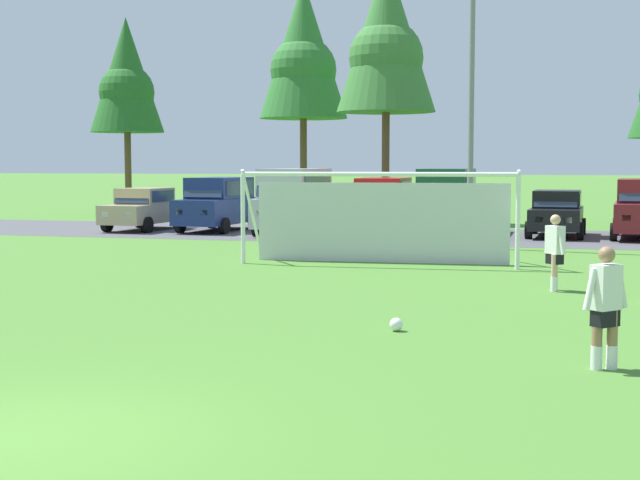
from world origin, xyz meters
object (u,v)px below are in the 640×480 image
Objects in this scene: parked_car_slot_far_left at (144,209)px; parked_car_slot_center_left at (294,199)px; player_midfield_center at (555,253)px; parked_car_slot_center_right at (447,199)px; soccer_goal at (380,216)px; soccer_ball at (396,324)px; player_striker_near at (605,308)px; parked_car_slot_left at (218,203)px; street_lamp at (476,114)px; parked_car_slot_right at (557,213)px; parked_car_slot_center at (383,205)px.

parked_car_slot_center_left is at bearing -2.30° from parked_car_slot_far_left.
parked_car_slot_center_right is at bearing 106.18° from player_midfield_center.
soccer_goal is at bearing -91.69° from parked_car_slot_center_right.
player_striker_near is at bearing -32.05° from soccer_ball.
player_striker_near is 26.21m from parked_car_slot_left.
parked_car_slot_far_left is (-11.90, 9.62, -0.42)m from soccer_goal.
soccer_goal is at bearing 103.43° from soccer_ball.
street_lamp reaches higher than soccer_ball.
soccer_ball is at bearing -53.86° from parked_car_slot_far_left.
parked_car_slot_right is at bearing 3.77° from parked_car_slot_far_left.
parked_car_slot_center_left is (-7.73, 19.28, 1.23)m from soccer_ball.
street_lamp reaches higher than parked_car_slot_far_left.
parked_car_slot_center is at bearing -173.94° from parked_car_slot_center_right.
player_midfield_center is at bearing -88.91° from parked_car_slot_right.
parked_car_slot_right is at bearing 84.27° from soccer_ball.
parked_car_slot_center_left is at bearing 111.85° from soccer_ball.
soccer_ball is at bearing -95.73° from parked_car_slot_right.
parked_car_slot_right is at bearing 2.89° from parked_car_slot_left.
player_midfield_center is 0.39× the size of parked_car_slot_right.
player_striker_near is at bearing -78.30° from street_lamp.
parked_car_slot_left is at bearing -177.11° from parked_car_slot_right.
soccer_goal is 4.60× the size of player_midfield_center.
street_lamp is at bearing 105.87° from player_midfield_center.
parked_car_slot_center_left is (-5.36, 9.36, 0.05)m from soccer_goal.
player_midfield_center is (-0.83, 7.56, 0.00)m from player_striker_near.
parked_car_slot_right is (4.12, -0.13, -0.47)m from parked_car_slot_center_right.
parked_car_slot_center is 2.47m from parked_car_slot_center_right.
parked_car_slot_center reaches higher than soccer_ball.
parked_car_slot_center_left reaches higher than player_striker_near.
parked_car_slot_center_right is (5.68, 1.47, 0.00)m from parked_car_slot_center_left.
soccer_goal is at bearing -60.19° from parked_car_slot_center_left.
parked_car_slot_center_right is 6.54m from street_lamp.
player_midfield_center is 0.38× the size of parked_car_slot_far_left.
parked_car_slot_left is (-14.34, 21.94, 0.29)m from player_striker_near.
soccer_ball is 0.13× the size of player_midfield_center.
player_striker_near is at bearing -65.02° from soccer_goal.
soccer_goal is 10.78m from parked_car_slot_center.
street_lamp is at bearing -114.11° from parked_car_slot_right.
parked_car_slot_left is at bearing -175.36° from parked_car_slot_center.
player_midfield_center is at bearing -42.63° from soccer_goal.
soccer_ball is at bearing 147.95° from player_striker_near.
parked_car_slot_center is (-7.67, 22.48, 0.29)m from player_striker_near.
parked_car_slot_center reaches higher than parked_car_slot_far_left.
soccer_ball is 6.09m from player_midfield_center.
soccer_goal is at bearing 137.37° from player_midfield_center.
player_midfield_center is 0.20× the size of street_lamp.
parked_car_slot_center_right is (-5.23, 22.74, 0.52)m from player_striker_near.
parked_car_slot_center_right is (12.22, 1.21, 0.47)m from parked_car_slot_far_left.
parked_car_slot_center_right reaches higher than parked_car_slot_far_left.
street_lamp is (-2.44, -5.45, 3.41)m from parked_car_slot_right.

